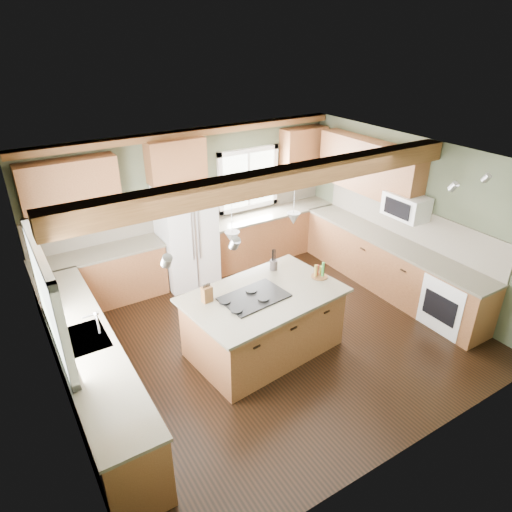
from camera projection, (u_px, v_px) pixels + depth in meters
floor at (268, 335)px, 6.79m from camera, size 5.60×5.60×0.00m
ceiling at (270, 164)px, 5.60m from camera, size 5.60×5.60×0.00m
wall_back at (192, 203)px, 8.09m from camera, size 5.60×0.00×5.60m
wall_left at (50, 321)px, 4.88m from camera, size 0.00×5.00×5.00m
wall_right at (411, 217)px, 7.51m from camera, size 0.00×5.00×5.00m
ceiling_beam at (280, 179)px, 5.49m from camera, size 5.55×0.26×0.26m
soffit_trim at (189, 133)px, 7.45m from camera, size 5.55×0.20×0.10m
backsplash_back at (192, 208)px, 8.12m from camera, size 5.58×0.03×0.58m
backsplash_right at (407, 221)px, 7.58m from camera, size 0.03×3.70×0.58m
base_cab_back_left at (102, 279)px, 7.42m from camera, size 2.02×0.60×0.88m
counter_back_left at (98, 253)px, 7.21m from camera, size 2.06×0.64×0.04m
base_cab_back_right at (270, 235)px, 8.95m from camera, size 2.62×0.60×0.88m
counter_back_right at (271, 213)px, 8.74m from camera, size 2.66×0.64×0.04m
base_cab_left at (91, 370)px, 5.46m from camera, size 0.60×3.70×0.88m
counter_left at (84, 339)px, 5.25m from camera, size 0.64×3.74×0.04m
base_cab_right at (389, 266)px, 7.80m from camera, size 0.60×3.70×0.88m
counter_right at (392, 242)px, 7.59m from camera, size 0.64×3.74×0.04m
upper_cab_back_left at (70, 190)px, 6.73m from camera, size 1.40×0.35×0.90m
upper_cab_over_fridge at (176, 160)px, 7.43m from camera, size 0.96×0.35×0.70m
upper_cab_right at (369, 167)px, 7.81m from camera, size 0.35×2.20×0.90m
upper_cab_back_corner at (303, 152)px, 8.74m from camera, size 0.90×0.35×0.90m
window_left at (47, 298)px, 4.82m from camera, size 0.04×1.60×1.05m
window_back at (248, 179)px, 8.50m from camera, size 1.10×0.04×1.00m
sink at (84, 339)px, 5.24m from camera, size 0.50×0.65×0.03m
faucet at (98, 324)px, 5.26m from camera, size 0.02×0.02×0.28m
dishwasher at (125, 447)px, 4.48m from camera, size 0.60×0.60×0.84m
oven at (453, 302)px, 6.81m from camera, size 0.60×0.72×0.84m
microwave at (406, 206)px, 7.25m from camera, size 0.40×0.70×0.38m
pendant_left at (232, 238)px, 5.39m from camera, size 0.18×0.18×0.16m
pendant_right at (293, 219)px, 5.93m from camera, size 0.18×0.18×0.16m
refrigerator at (187, 235)px, 7.84m from camera, size 0.90×0.74×1.80m
island at (263, 323)px, 6.31m from camera, size 2.08×1.41×0.88m
island_top at (264, 295)px, 6.10m from camera, size 2.22×1.55×0.04m
cooktop at (254, 297)px, 6.00m from camera, size 0.91×0.66×0.02m
knife_block at (207, 294)px, 5.88m from camera, size 0.14×0.11×0.22m
utensil_crock at (274, 265)px, 6.66m from camera, size 0.14×0.14×0.15m
bottle_tray at (320, 270)px, 6.45m from camera, size 0.27×0.27×0.22m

